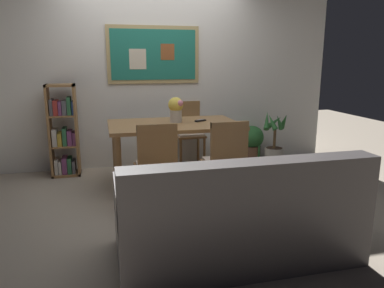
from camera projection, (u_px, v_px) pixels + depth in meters
name	position (u px, v px, depth m)	size (l,w,h in m)	color
ground_plane	(176.00, 195.00, 4.14)	(12.00, 12.00, 0.00)	tan
wall_back_with_painting	(155.00, 73.00, 5.13)	(5.20, 0.14, 2.60)	silver
dining_table	(174.00, 131.00, 4.36)	(1.54, 0.95, 0.76)	#9E7042
dining_chair_near_left	(156.00, 160.00, 3.57)	(0.40, 0.41, 0.91)	#9E7042
dining_chair_near_right	(226.00, 156.00, 3.70)	(0.40, 0.41, 0.91)	#9E7042
dining_chair_far_right	(188.00, 128.00, 5.28)	(0.40, 0.41, 0.91)	#9E7042
leather_couch	(238.00, 220.00, 2.76)	(1.80, 0.84, 0.84)	#514C4C
bookshelf	(64.00, 133.00, 4.74)	(0.36, 0.28, 1.19)	#9E7042
potted_ivy	(252.00, 142.00, 5.49)	(0.34, 0.34, 0.57)	brown
potted_palm	(274.00, 145.00, 5.25)	(0.39, 0.35, 0.79)	#B2ADA3
flower_vase	(176.00, 108.00, 4.36)	(0.19, 0.19, 0.30)	beige
tv_remote	(200.00, 121.00, 4.46)	(0.16, 0.12, 0.02)	black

